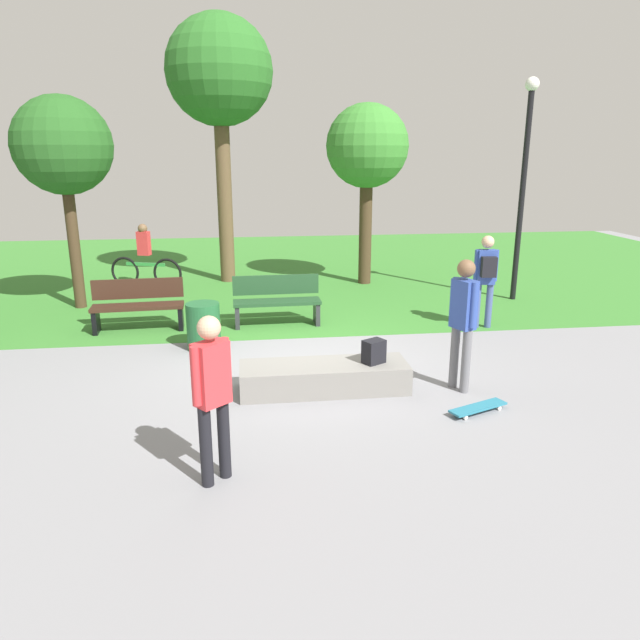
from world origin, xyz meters
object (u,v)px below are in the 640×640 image
object	(u,v)px
concrete_ledge	(324,377)
cyclist_on_bicycle	(145,260)
tree_leaning_ash	(367,149)
trash_bin	(203,326)
pedestrian_with_backpack	(486,274)
park_bench_center_lawn	(277,300)
backpack_on_ledge	(374,352)
park_bench_near_lamppost	(138,304)
tree_young_birch	(63,147)
skateboard_by_ledge	(478,408)
skater_performing_trick	(212,388)
tree_broad_elm	(219,75)
skater_watching	(463,315)
lamp_post	(524,170)

from	to	relation	value
concrete_ledge	cyclist_on_bicycle	world-z (taller)	cyclist_on_bicycle
tree_leaning_ash	trash_bin	bearing A→B (deg)	-128.00
pedestrian_with_backpack	park_bench_center_lawn	bearing A→B (deg)	169.51
tree_leaning_ash	cyclist_on_bicycle	xyz separation A→B (m)	(-5.26, 0.34, -2.55)
backpack_on_ledge	park_bench_center_lawn	bearing A→B (deg)	-101.32
park_bench_near_lamppost	tree_young_birch	xyz separation A→B (m)	(-1.48, 1.81, 2.71)
skateboard_by_ledge	park_bench_center_lawn	size ratio (longest dim) A/B	0.51
skater_performing_trick	skateboard_by_ledge	distance (m)	3.48
concrete_ledge	backpack_on_ledge	bearing A→B (deg)	-2.81
backpack_on_ledge	tree_leaning_ash	world-z (taller)	tree_leaning_ash
skater_performing_trick	park_bench_near_lamppost	distance (m)	5.60
skateboard_by_ledge	cyclist_on_bicycle	xyz separation A→B (m)	(-5.17, 7.88, 0.57)
park_bench_near_lamppost	tree_leaning_ash	xyz separation A→B (m)	(4.83, 3.37, 2.70)
park_bench_near_lamppost	park_bench_center_lawn	size ratio (longest dim) A/B	1.01
skater_performing_trick	tree_broad_elm	size ratio (longest dim) A/B	0.27
pedestrian_with_backpack	skater_watching	bearing A→B (deg)	-117.85
tree_young_birch	lamp_post	size ratio (longest dim) A/B	0.92
tree_young_birch	tree_broad_elm	bearing A→B (deg)	37.18
tree_young_birch	trash_bin	bearing A→B (deg)	-48.34
skater_watching	skateboard_by_ledge	xyz separation A→B (m)	(-0.02, -0.75, -0.99)
park_bench_near_lamppost	tree_broad_elm	size ratio (longest dim) A/B	0.27
skater_watching	park_bench_near_lamppost	bearing A→B (deg)	144.24
tree_leaning_ash	park_bench_center_lawn	bearing A→B (deg)	-124.87
backpack_on_ledge	tree_broad_elm	size ratio (longest dim) A/B	0.05
skater_watching	park_bench_near_lamppost	world-z (taller)	skater_watching
park_bench_near_lamppost	tree_young_birch	bearing A→B (deg)	129.41
lamp_post	backpack_on_ledge	bearing A→B (deg)	-131.89
backpack_on_ledge	pedestrian_with_backpack	bearing A→B (deg)	-165.34
skater_watching	tree_young_birch	distance (m)	8.42
skateboard_by_ledge	park_bench_near_lamppost	xyz separation A→B (m)	(-4.73, 4.17, 0.42)
tree_young_birch	lamp_post	bearing A→B (deg)	-2.89
skateboard_by_ledge	lamp_post	xyz separation A→B (m)	(3.00, 5.51, 2.67)
skater_performing_trick	pedestrian_with_backpack	world-z (taller)	pedestrian_with_backpack
skateboard_by_ledge	tree_leaning_ash	bearing A→B (deg)	89.30
skater_performing_trick	trash_bin	size ratio (longest dim) A/B	2.19
concrete_ledge	park_bench_near_lamppost	bearing A→B (deg)	132.33
backpack_on_ledge	tree_young_birch	size ratio (longest dim) A/B	0.08
tree_broad_elm	tree_leaning_ash	xyz separation A→B (m)	(3.33, -0.70, -1.62)
skateboard_by_ledge	tree_young_birch	bearing A→B (deg)	136.14
park_bench_center_lawn	tree_leaning_ash	xyz separation A→B (m)	(2.34, 3.35, 2.70)
park_bench_center_lawn	tree_leaning_ash	world-z (taller)	tree_leaning_ash
skateboard_by_ledge	pedestrian_with_backpack	xyz separation A→B (m)	(1.47, 3.49, 0.95)
skater_watching	pedestrian_with_backpack	world-z (taller)	skater_watching
pedestrian_with_backpack	cyclist_on_bicycle	distance (m)	7.96
tree_young_birch	cyclist_on_bicycle	bearing A→B (deg)	61.10
pedestrian_with_backpack	tree_broad_elm	bearing A→B (deg)	134.81
trash_bin	pedestrian_with_backpack	world-z (taller)	pedestrian_with_backpack
park_bench_near_lamppost	cyclist_on_bicycle	world-z (taller)	cyclist_on_bicycle
tree_broad_elm	skateboard_by_ledge	bearing A→B (deg)	-68.52
concrete_ledge	skater_performing_trick	xyz separation A→B (m)	(-1.35, -2.12, 0.79)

